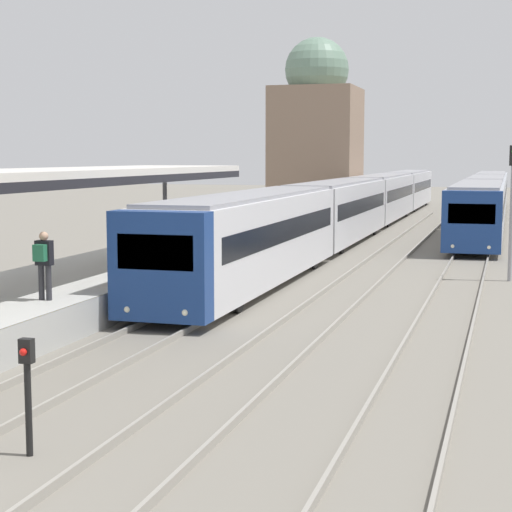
% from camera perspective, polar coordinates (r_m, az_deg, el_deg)
% --- Properties ---
extents(person_on_platform, '(0.40, 0.40, 1.66)m').
position_cam_1_polar(person_on_platform, '(21.16, -13.98, -0.25)').
color(person_on_platform, '#2D2D33').
rests_on(person_on_platform, station_platform).
extents(train_near, '(2.59, 61.54, 3.13)m').
position_cam_1_polar(train_near, '(50.71, 7.13, 3.64)').
color(train_near, navy).
rests_on(train_near, ground_plane).
extents(train_far, '(2.51, 45.29, 3.03)m').
position_cam_1_polar(train_far, '(59.67, 15.10, 3.85)').
color(train_far, navy).
rests_on(train_far, ground_plane).
extents(signal_post_near, '(0.20, 0.22, 1.75)m').
position_cam_1_polar(signal_post_near, '(12.94, -14.99, -8.20)').
color(signal_post_near, black).
rests_on(signal_post_near, ground_plane).
extents(signal_mast_far, '(0.28, 0.29, 4.74)m').
position_cam_1_polar(signal_mast_far, '(31.08, 16.71, 3.87)').
color(signal_mast_far, gray).
rests_on(signal_mast_far, ground_plane).
extents(distant_domed_building, '(5.43, 5.43, 12.08)m').
position_cam_1_polar(distant_domed_building, '(56.97, 4.05, 7.92)').
color(distant_domed_building, '#89705B').
rests_on(distant_domed_building, ground_plane).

